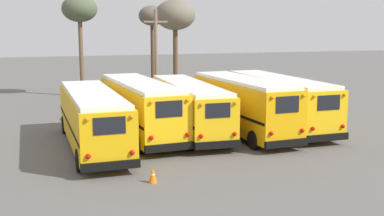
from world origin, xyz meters
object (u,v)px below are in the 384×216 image
school_bus_2 (189,106)px  bare_tree_1 (175,17)px  school_bus_3 (243,104)px  traffic_cone (153,175)px  school_bus_4 (278,100)px  bare_tree_2 (80,11)px  bare_tree_0 (152,18)px  utility_pole (156,58)px  school_bus_1 (140,106)px  school_bus_0 (93,117)px

school_bus_2 → bare_tree_1: bare_tree_1 is taller
school_bus_3 → traffic_cone: school_bus_3 is taller
school_bus_4 → bare_tree_2: 21.22m
bare_tree_0 → utility_pole: bearing=-102.4°
bare_tree_0 → traffic_cone: bearing=-104.0°
school_bus_1 → utility_pole: 9.42m
school_bus_3 → bare_tree_0: bare_tree_0 is taller
school_bus_4 → bare_tree_1: bearing=106.0°
school_bus_1 → school_bus_2: bearing=-0.6°
bare_tree_2 → bare_tree_0: bearing=9.7°
school_bus_2 → traffic_cone: school_bus_2 is taller
school_bus_3 → school_bus_4: (2.90, 1.08, -0.08)m
school_bus_1 → school_bus_2: school_bus_1 is taller
school_bus_0 → school_bus_1: school_bus_1 is taller
bare_tree_1 → utility_pole: bearing=-131.5°
school_bus_0 → bare_tree_1: bare_tree_1 is taller
school_bus_2 → bare_tree_1: (2.56, 11.22, 5.38)m
school_bus_1 → bare_tree_2: bare_tree_2 is taller
school_bus_0 → school_bus_4: 11.73m
bare_tree_0 → traffic_cone: size_ratio=13.03×
bare_tree_2 → traffic_cone: size_ratio=14.22×
school_bus_4 → school_bus_0: bearing=-172.1°
bare_tree_2 → school_bus_4: bearing=-60.2°
utility_pole → bare_tree_0: 10.79m
school_bus_0 → bare_tree_2: size_ratio=1.22×
utility_pole → bare_tree_2: bearing=117.3°
bare_tree_1 → bare_tree_0: bearing=90.5°
school_bus_2 → school_bus_4: school_bus_4 is taller
school_bus_4 → traffic_cone: school_bus_4 is taller
school_bus_4 → utility_pole: bearing=122.3°
utility_pole → bare_tree_1: bearing=48.5°
utility_pole → bare_tree_0: size_ratio=0.91×
school_bus_1 → school_bus_2: (2.90, -0.03, -0.10)m
bare_tree_0 → traffic_cone: bare_tree_0 is taller
school_bus_2 → bare_tree_0: bearing=82.4°
school_bus_1 → bare_tree_1: bare_tree_1 is taller
bare_tree_1 → bare_tree_2: size_ratio=0.94×
bare_tree_0 → bare_tree_1: (0.07, -7.50, -0.03)m
school_bus_0 → school_bus_2: (5.81, 1.76, 0.01)m
school_bus_1 → bare_tree_0: bare_tree_0 is taller
school_bus_1 → school_bus_3: (5.81, -1.25, 0.03)m
utility_pole → school_bus_0: bearing=-120.3°
school_bus_2 → bare_tree_1: 12.70m
school_bus_0 → school_bus_1: size_ratio=1.05×
school_bus_0 → school_bus_3: school_bus_3 is taller
school_bus_3 → bare_tree_2: 20.93m
bare_tree_2 → school_bus_3: bearing=-68.9°
school_bus_4 → traffic_cone: (-10.07, -8.13, -1.39)m
bare_tree_1 → bare_tree_2: bare_tree_2 is taller
school_bus_4 → utility_pole: (-5.54, 8.77, 2.23)m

